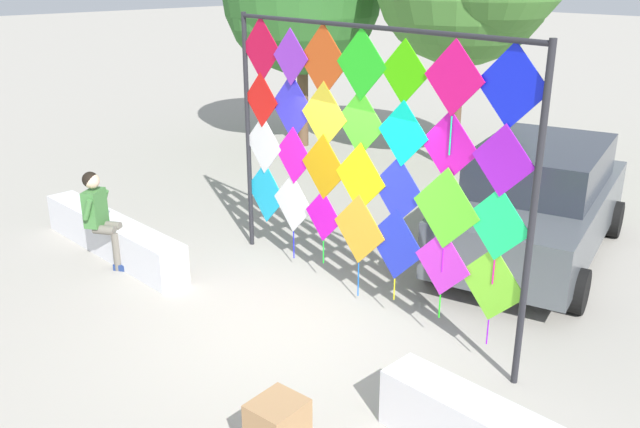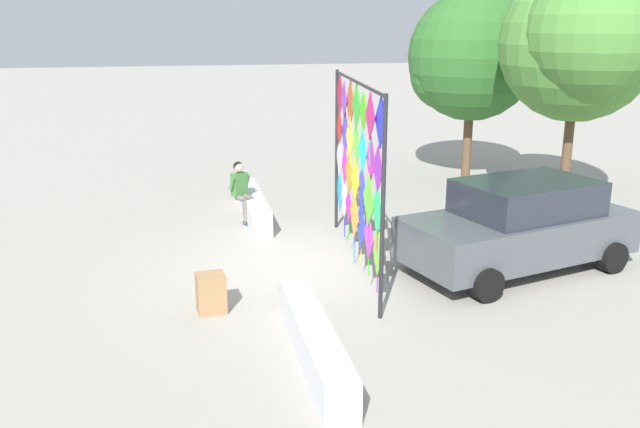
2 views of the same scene
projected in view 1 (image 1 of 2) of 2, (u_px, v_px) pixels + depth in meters
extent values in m
plane|color=#9E998E|center=(291.00, 329.00, 8.09)|extent=(120.00, 120.00, 0.00)
cube|color=silver|center=(112.00, 236.00, 10.14)|extent=(3.39, 0.45, 0.57)
cylinder|color=#232328|center=(248.00, 135.00, 10.00)|extent=(0.07, 0.07, 3.51)
cylinder|color=#232328|center=(532.00, 226.00, 6.47)|extent=(0.07, 0.07, 3.51)
cylinder|color=#232328|center=(363.00, 26.00, 7.65)|extent=(4.86, 0.49, 0.06)
cube|color=#19BDF1|center=(266.00, 192.00, 10.00)|extent=(0.93, 0.10, 0.93)
cube|color=white|center=(293.00, 203.00, 9.53)|extent=(0.86, 0.09, 0.87)
cylinder|color=#161CE5|center=(294.00, 245.00, 9.75)|extent=(0.02, 0.02, 0.42)
cube|color=#DC0FCA|center=(323.00, 216.00, 9.00)|extent=(0.72, 0.08, 0.72)
cylinder|color=#16E528|center=(323.00, 252.00, 9.19)|extent=(0.02, 0.02, 0.33)
cube|color=gold|center=(359.00, 229.00, 8.47)|extent=(0.92, 0.10, 0.93)
cylinder|color=blue|center=(358.00, 279.00, 8.71)|extent=(0.02, 0.02, 0.47)
cube|color=#2031D2|center=(396.00, 244.00, 8.02)|extent=(0.90, 0.09, 0.91)
cylinder|color=yellow|center=(394.00, 289.00, 8.23)|extent=(0.02, 0.02, 0.28)
cube|color=#D62FD9|center=(442.00, 263.00, 7.50)|extent=(0.79, 0.08, 0.79)
cylinder|color=#1AE516|center=(440.00, 306.00, 7.69)|extent=(0.02, 0.02, 0.29)
cube|color=#7FEA2F|center=(492.00, 284.00, 7.04)|extent=(0.84, 0.09, 0.84)
cylinder|color=#8D16E5|center=(488.00, 332.00, 7.24)|extent=(0.02, 0.02, 0.30)
cube|color=white|center=(264.00, 144.00, 9.75)|extent=(0.86, 0.09, 0.86)
cube|color=#F914C5|center=(293.00, 156.00, 9.25)|extent=(0.80, 0.08, 0.80)
cube|color=#CF8F0B|center=(323.00, 167.00, 8.76)|extent=(0.88, 0.09, 0.88)
cube|color=yellow|center=(360.00, 178.00, 8.24)|extent=(0.88, 0.09, 0.89)
cube|color=#2431DB|center=(398.00, 191.00, 7.80)|extent=(0.82, 0.09, 0.82)
cylinder|color=yellow|center=(396.00, 241.00, 8.02)|extent=(0.02, 0.02, 0.44)
cube|color=#5EE32B|center=(445.00, 209.00, 7.26)|extent=(0.92, 0.09, 0.92)
cylinder|color=#AC16E5|center=(443.00, 260.00, 7.47)|extent=(0.02, 0.02, 0.29)
cube|color=#1CF77B|center=(497.00, 224.00, 6.78)|extent=(0.78, 0.08, 0.79)
cylinder|color=#E5168C|center=(493.00, 272.00, 6.97)|extent=(0.02, 0.02, 0.27)
cube|color=red|center=(261.00, 100.00, 9.54)|extent=(0.79, 0.08, 0.79)
cube|color=#352FE8|center=(292.00, 107.00, 9.05)|extent=(0.91, 0.09, 0.91)
cube|color=yellow|center=(324.00, 116.00, 8.54)|extent=(0.88, 0.09, 0.88)
cube|color=#4EEB29|center=(360.00, 123.00, 8.05)|extent=(0.82, 0.09, 0.82)
cube|color=#07EDC5|center=(403.00, 134.00, 7.53)|extent=(0.76, 0.08, 0.76)
cube|color=#D914B4|center=(449.00, 147.00, 7.07)|extent=(0.78, 0.08, 0.78)
cylinder|color=#16E53D|center=(446.00, 196.00, 7.27)|extent=(0.02, 0.02, 0.32)
cube|color=#9D19D4|center=(503.00, 161.00, 6.55)|extent=(0.74, 0.08, 0.74)
cylinder|color=#54E516|center=(499.00, 207.00, 6.72)|extent=(0.02, 0.02, 0.22)
cube|color=red|center=(261.00, 49.00, 9.27)|extent=(0.88, 0.09, 0.89)
cube|color=purple|center=(290.00, 57.00, 8.78)|extent=(0.74, 0.08, 0.74)
cube|color=#CD4814|center=(323.00, 61.00, 8.33)|extent=(0.93, 0.10, 0.93)
cylinder|color=#16ABE5|center=(323.00, 110.00, 8.54)|extent=(0.02, 0.02, 0.30)
cube|color=#21D71E|center=(361.00, 64.00, 7.81)|extent=(0.85, 0.09, 0.85)
cube|color=#3FDB07|center=(404.00, 72.00, 7.31)|extent=(0.72, 0.08, 0.72)
cube|color=#EB0F72|center=(454.00, 78.00, 6.79)|extent=(0.78, 0.08, 0.78)
cylinder|color=#16E588|center=(450.00, 136.00, 7.00)|extent=(0.02, 0.02, 0.41)
cube|color=#101FEB|center=(512.00, 86.00, 6.32)|extent=(0.83, 0.09, 0.83)
cylinder|color=#666056|center=(117.00, 251.00, 9.60)|extent=(0.11, 0.11, 0.57)
cylinder|color=#666056|center=(104.00, 230.00, 9.52)|extent=(0.33, 0.28, 0.13)
cube|color=navy|center=(122.00, 267.00, 9.67)|extent=(0.26, 0.21, 0.09)
cylinder|color=#666056|center=(123.00, 247.00, 9.76)|extent=(0.11, 0.11, 0.57)
cylinder|color=#666056|center=(110.00, 226.00, 9.68)|extent=(0.33, 0.28, 0.13)
cube|color=navy|center=(128.00, 262.00, 9.83)|extent=(0.26, 0.21, 0.09)
cube|color=#3D7538|center=(95.00, 208.00, 9.53)|extent=(0.36, 0.41, 0.52)
sphere|color=#DBB293|center=(92.00, 181.00, 9.40)|extent=(0.22, 0.22, 0.22)
sphere|color=black|center=(90.00, 180.00, 9.40)|extent=(0.22, 0.22, 0.22)
cylinder|color=#3D7538|center=(87.00, 210.00, 9.31)|extent=(0.19, 0.16, 0.31)
cylinder|color=#3D7538|center=(104.00, 200.00, 9.71)|extent=(0.19, 0.16, 0.31)
cube|color=#4C5156|center=(534.00, 213.00, 9.94)|extent=(2.93, 4.70, 0.78)
cube|color=#282D38|center=(542.00, 165.00, 9.82)|extent=(2.22, 2.79, 0.62)
cylinder|color=black|center=(577.00, 291.00, 8.42)|extent=(0.37, 0.62, 0.58)
cylinder|color=black|center=(436.00, 260.00, 9.31)|extent=(0.37, 0.62, 0.58)
cylinder|color=black|center=(614.00, 219.00, 10.83)|extent=(0.37, 0.62, 0.58)
cylinder|color=black|center=(499.00, 200.00, 11.72)|extent=(0.37, 0.62, 0.58)
cylinder|color=brown|center=(303.00, 95.00, 16.10)|extent=(0.26, 0.26, 2.45)
sphere|color=#2D6628|center=(276.00, 16.00, 15.09)|extent=(2.13, 2.13, 2.13)
cylinder|color=brown|center=(457.00, 101.00, 14.11)|extent=(0.23, 0.23, 2.91)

